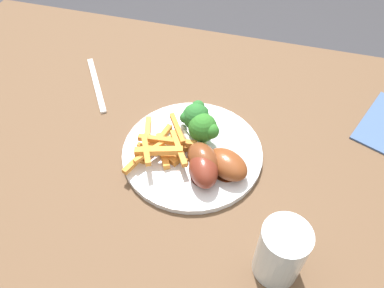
% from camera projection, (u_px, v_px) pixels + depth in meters
% --- Properties ---
extents(dining_table, '(1.27, 0.83, 0.74)m').
position_uv_depth(dining_table, '(169.00, 178.00, 0.78)').
color(dining_table, brown).
rests_on(dining_table, ground_plane).
extents(dinner_plate, '(0.26, 0.26, 0.01)m').
position_uv_depth(dinner_plate, '(192.00, 153.00, 0.69)').
color(dinner_plate, silver).
rests_on(dinner_plate, dining_table).
extents(broccoli_floret_front, '(0.06, 0.05, 0.07)m').
position_uv_depth(broccoli_floret_front, '(204.00, 128.00, 0.67)').
color(broccoli_floret_front, '#86BC59').
rests_on(broccoli_floret_front, dinner_plate).
extents(broccoli_floret_middle, '(0.05, 0.05, 0.07)m').
position_uv_depth(broccoli_floret_middle, '(195.00, 116.00, 0.69)').
color(broccoli_floret_middle, '#83A049').
rests_on(broccoli_floret_middle, dinner_plate).
extents(carrot_fries_pile, '(0.13, 0.15, 0.04)m').
position_uv_depth(carrot_fries_pile, '(161.00, 147.00, 0.68)').
color(carrot_fries_pile, orange).
rests_on(carrot_fries_pile, dinner_plate).
extents(chicken_drumstick_near, '(0.13, 0.09, 0.04)m').
position_uv_depth(chicken_drumstick_near, '(225.00, 163.00, 0.64)').
color(chicken_drumstick_near, '#552311').
rests_on(chicken_drumstick_near, dinner_plate).
extents(chicken_drumstick_far, '(0.08, 0.13, 0.05)m').
position_uv_depth(chicken_drumstick_far, '(203.00, 167.00, 0.63)').
color(chicken_drumstick_far, '#4D1911').
rests_on(chicken_drumstick_far, dinner_plate).
extents(chicken_drumstick_extra, '(0.11, 0.11, 0.05)m').
position_uv_depth(chicken_drumstick_extra, '(201.00, 158.00, 0.65)').
color(chicken_drumstick_extra, '#4D2011').
rests_on(chicken_drumstick_extra, dinner_plate).
extents(fork, '(0.12, 0.16, 0.00)m').
position_uv_depth(fork, '(96.00, 84.00, 0.83)').
color(fork, silver).
rests_on(fork, dining_table).
extents(water_glass, '(0.07, 0.07, 0.10)m').
position_uv_depth(water_glass, '(281.00, 252.00, 0.52)').
color(water_glass, silver).
rests_on(water_glass, dining_table).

